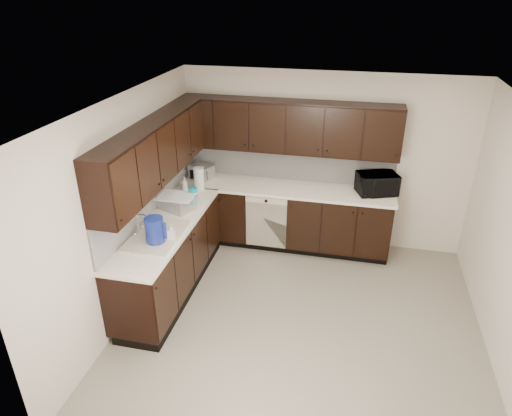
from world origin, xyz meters
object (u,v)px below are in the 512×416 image
at_px(sink, 157,241).
at_px(toaster_oven, 202,172).
at_px(storage_bin, 177,202).
at_px(blue_pitcher, 155,231).
at_px(microwave, 377,184).

relative_size(sink, toaster_oven, 2.54).
height_order(storage_bin, blue_pitcher, blue_pitcher).
relative_size(sink, blue_pitcher, 2.65).
bearing_deg(microwave, sink, -164.98).
bearing_deg(storage_bin, sink, -86.99).
distance_m(toaster_oven, storage_bin, 1.01).
bearing_deg(microwave, toaster_oven, 159.44).
bearing_deg(sink, blue_pitcher, -67.22).
relative_size(microwave, storage_bin, 1.21).
relative_size(microwave, blue_pitcher, 1.67).
distance_m(storage_bin, blue_pitcher, 0.87).
bearing_deg(toaster_oven, storage_bin, -68.72).
xyz_separation_m(microwave, toaster_oven, (-2.49, -0.02, -0.04)).
height_order(microwave, storage_bin, microwave).
height_order(sink, toaster_oven, sink).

